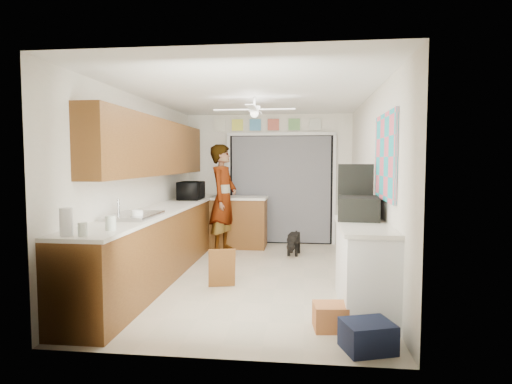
{
  "coord_description": "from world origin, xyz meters",
  "views": [
    {
      "loc": [
        0.71,
        -5.8,
        1.61
      ],
      "look_at": [
        0.0,
        0.4,
        1.15
      ],
      "focal_mm": 30.0,
      "sensor_mm": 36.0,
      "label": 1
    }
  ],
  "objects": [
    {
      "name": "paper_towel_roll",
      "position": [
        -1.4,
        -2.25,
        1.06
      ],
      "size": [
        0.15,
        0.15,
        0.25
      ],
      "primitive_type": "cylinder",
      "rotation": [
        0.0,
        0.0,
        0.41
      ],
      "color": "white",
      "rests_on": "left_countertop"
    },
    {
      "name": "door_trim_left",
      "position": [
        -0.77,
        2.44,
        1.05
      ],
      "size": [
        0.06,
        0.04,
        2.1
      ],
      "primitive_type": "cube",
      "color": "white",
      "rests_on": "wall_back"
    },
    {
      "name": "man",
      "position": [
        -0.71,
        1.55,
        0.95
      ],
      "size": [
        0.57,
        0.76,
        1.89
      ],
      "primitive_type": "imported",
      "rotation": [
        0.0,
        0.0,
        1.39
      ],
      "color": "white",
      "rests_on": "floor"
    },
    {
      "name": "sink_basin",
      "position": [
        -1.29,
        -1.0,
        0.95
      ],
      "size": [
        0.5,
        0.76,
        0.06
      ],
      "primitive_type": "cube",
      "color": "silver",
      "rests_on": "left_countertop"
    },
    {
      "name": "wall_front",
      "position": [
        0.0,
        -2.5,
        1.25
      ],
      "size": [
        3.2,
        0.0,
        3.2
      ],
      "primitive_type": "plane",
      "rotation": [
        -1.57,
        0.0,
        0.0
      ],
      "color": "white",
      "rests_on": "ground"
    },
    {
      "name": "dog",
      "position": [
        0.53,
        1.45,
        0.21
      ],
      "size": [
        0.3,
        0.55,
        0.41
      ],
      "primitive_type": "cube",
      "rotation": [
        0.0,
        0.0,
        -0.14
      ],
      "color": "black",
      "rests_on": "floor"
    },
    {
      "name": "right_counter_top",
      "position": [
        1.34,
        -1.2,
        0.92
      ],
      "size": [
        0.54,
        1.44,
        0.04
      ],
      "primitive_type": "cube",
      "color": "white",
      "rests_on": "right_counter_base"
    },
    {
      "name": "peninsula_top",
      "position": [
        -0.5,
        2.0,
        0.92
      ],
      "size": [
        1.04,
        0.64,
        0.04
      ],
      "primitive_type": "cube",
      "color": "white",
      "rests_on": "peninsula_base"
    },
    {
      "name": "route66_sign",
      "position": [
        -0.95,
        2.47,
        2.3
      ],
      "size": [
        0.22,
        0.02,
        0.26
      ],
      "primitive_type": "cube",
      "color": "silver",
      "rests_on": "wall_back"
    },
    {
      "name": "jar_b",
      "position": [
        -1.25,
        -2.25,
        1.0
      ],
      "size": [
        0.1,
        0.1,
        0.12
      ],
      "primitive_type": "cylinder",
      "rotation": [
        0.0,
        0.0,
        0.22
      ],
      "color": "silver",
      "rests_on": "left_countertop"
    },
    {
      "name": "wall_back",
      "position": [
        0.0,
        2.5,
        1.25
      ],
      "size": [
        3.2,
        0.0,
        3.2
      ],
      "primitive_type": "plane",
      "rotation": [
        1.57,
        0.0,
        0.0
      ],
      "color": "white",
      "rests_on": "ground"
    },
    {
      "name": "abstract_painting",
      "position": [
        1.58,
        -1.0,
        1.65
      ],
      "size": [
        0.03,
        1.15,
        0.95
      ],
      "primitive_type": "cube",
      "color": "#F25971",
      "rests_on": "wall_right"
    },
    {
      "name": "peninsula_base",
      "position": [
        -0.5,
        2.0,
        0.45
      ],
      "size": [
        1.0,
        0.6,
        0.9
      ],
      "primitive_type": "cube",
      "color": "brown",
      "rests_on": "floor"
    },
    {
      "name": "curtain_panel",
      "position": [
        0.25,
        2.43,
        1.05
      ],
      "size": [
        1.9,
        0.03,
        2.05
      ],
      "primitive_type": "cube",
      "color": "slate",
      "rests_on": "wall_back"
    },
    {
      "name": "suitcase_rim",
      "position": [
        1.32,
        -0.84,
        0.96
      ],
      "size": [
        0.49,
        0.62,
        0.02
      ],
      "primitive_type": "cube",
      "rotation": [
        0.0,
        0.0,
        -0.09
      ],
      "color": "yellow",
      "rests_on": "suitcase"
    },
    {
      "name": "cardboard_box",
      "position": [
        1.0,
        -1.77,
        0.12
      ],
      "size": [
        0.42,
        0.33,
        0.24
      ],
      "primitive_type": "cube",
      "rotation": [
        0.0,
        0.0,
        0.11
      ],
      "color": "#B76139",
      "rests_on": "floor"
    },
    {
      "name": "left_countertop",
      "position": [
        -1.29,
        0.0,
        0.92
      ],
      "size": [
        0.62,
        4.8,
        0.04
      ],
      "primitive_type": "cube",
      "color": "white",
      "rests_on": "left_base_cabinets"
    },
    {
      "name": "suitcase",
      "position": [
        1.32,
        -0.84,
        1.07
      ],
      "size": [
        0.5,
        0.64,
        0.26
      ],
      "primitive_type": "cube",
      "rotation": [
        0.0,
        0.0,
        -0.09
      ],
      "color": "black",
      "rests_on": "right_counter_top"
    },
    {
      "name": "upper_cabinets",
      "position": [
        -1.44,
        0.2,
        1.8
      ],
      "size": [
        0.32,
        4.0,
        0.8
      ],
      "primitive_type": "cube",
      "color": "brown",
      "rests_on": "wall_left"
    },
    {
      "name": "header_frame_0",
      "position": [
        -0.6,
        2.47,
        2.3
      ],
      "size": [
        0.22,
        0.02,
        0.22
      ],
      "primitive_type": "cube",
      "color": "#F4F551",
      "rests_on": "wall_back"
    },
    {
      "name": "header_frame_4",
      "position": [
        0.9,
        2.47,
        2.3
      ],
      "size": [
        0.22,
        0.02,
        0.22
      ],
      "primitive_type": "cube",
      "color": "silver",
      "rests_on": "wall_back"
    },
    {
      "name": "floor",
      "position": [
        0.0,
        0.0,
        0.0
      ],
      "size": [
        5.0,
        5.0,
        0.0
      ],
      "primitive_type": "plane",
      "color": "#BDB098",
      "rests_on": "ground"
    },
    {
      "name": "faucet",
      "position": [
        -1.48,
        -1.0,
        1.05
      ],
      "size": [
        0.03,
        0.03,
        0.22
      ],
      "primitive_type": "cylinder",
      "color": "silver",
      "rests_on": "left_countertop"
    },
    {
      "name": "left_base_cabinets",
      "position": [
        -1.3,
        0.0,
        0.45
      ],
      "size": [
        0.6,
        4.8,
        0.9
      ],
      "primitive_type": "cube",
      "color": "brown",
      "rests_on": "floor"
    },
    {
      "name": "door_trim_right",
      "position": [
        1.27,
        2.44,
        1.05
      ],
      "size": [
        0.06,
        0.04,
        2.1
      ],
      "primitive_type": "cube",
      "color": "white",
      "rests_on": "wall_back"
    },
    {
      "name": "wall_right",
      "position": [
        1.6,
        0.0,
        1.25
      ],
      "size": [
        0.0,
        5.0,
        5.0
      ],
      "primitive_type": "plane",
      "rotation": [
        1.57,
        0.0,
        -1.57
      ],
      "color": "white",
      "rests_on": "ground"
    },
    {
      "name": "back_opening_recess",
      "position": [
        0.25,
        2.47,
        1.05
      ],
      "size": [
        2.0,
        0.06,
        2.1
      ],
      "primitive_type": "cube",
      "color": "black",
      "rests_on": "wall_back"
    },
    {
      "name": "wall_left",
      "position": [
        -1.6,
        0.0,
        1.25
      ],
      "size": [
        0.0,
        5.0,
        5.0
      ],
      "primitive_type": "plane",
      "rotation": [
        1.57,
        0.0,
        1.57
      ],
      "color": "white",
      "rests_on": "ground"
    },
    {
      "name": "cabinet_door_panel",
      "position": [
        -0.32,
        -0.57,
        0.26
      ],
      "size": [
        0.36,
        0.22,
        0.5
      ],
      "primitive_type": "cube",
      "rotation": [
        0.21,
        0.0,
        0.27
      ],
      "color": "brown",
      "rests_on": "floor"
    },
    {
      "name": "cup",
      "position": [
        -1.19,
        -1.15,
        0.99
      ],
      "size": [
        0.14,
        0.14,
        0.11
      ],
      "primitive_type": "imported",
      "rotation": [
        0.0,
        0.0,
        -0.05
      ],
      "color": "white",
      "rests_on": "left_countertop"
    },
    {
      "name": "right_counter_base",
      "position": [
        1.35,
        -1.2,
        0.45
      ],
      "size": [
        0.5,
        1.4,
        0.9
      ],
      "primitive_type": "cube",
      "color": "white",
      "rests_on": "floor"
    },
    {
      "name": "header_frame_3",
      "position": [
        0.5,
        2.47,
        2.3
      ],
      "size": [
        0.22,
        0.02,
        0.22
      ],
      "primitive_type": "cube",
      "color": "#6BA860",
      "rests_on": "wall_back"
    },
    {
      "name": "jar_a",
      "position": [
        -1.14,
        -1.92,
        1.01
      ],
      "size": [
        0.12,
        0.12,
        0.14
      ],
      "primitive_type": "cylinder",
      "rotation": [
        0.0,
        0.0,
        -0.17
      ],
      "color": "silver",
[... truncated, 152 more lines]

